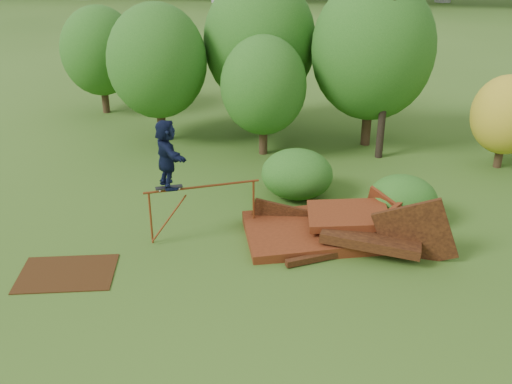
% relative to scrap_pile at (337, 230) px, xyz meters
% --- Properties ---
extents(ground, '(240.00, 240.00, 0.00)m').
position_rel_scrap_pile_xyz_m(ground, '(-1.37, -2.69, -0.32)').
color(ground, '#2D5116').
rests_on(ground, ground).
extents(scrap_pile, '(6.10, 3.73, 2.29)m').
position_rel_scrap_pile_xyz_m(scrap_pile, '(0.00, 0.00, 0.00)').
color(scrap_pile, '#51210E').
rests_on(scrap_pile, ground).
extents(grind_rail, '(2.88, 1.59, 1.57)m').
position_rel_scrap_pile_xyz_m(grind_rail, '(-3.72, -0.54, 0.87)').
color(grind_rail, maroon).
rests_on(grind_rail, ground).
extents(skateboard, '(0.74, 0.52, 0.08)m').
position_rel_scrap_pile_xyz_m(skateboard, '(-4.53, -0.97, 1.32)').
color(skateboard, black).
rests_on(skateboard, grind_rail).
extents(skater, '(1.52, 1.73, 1.89)m').
position_rel_scrap_pile_xyz_m(skater, '(-4.53, -0.97, 2.28)').
color(skater, black).
rests_on(skater, skateboard).
extents(flat_plate, '(2.78, 2.32, 0.03)m').
position_rel_scrap_pile_xyz_m(flat_plate, '(-6.56, -3.21, -0.30)').
color(flat_plate, '#38200C').
rests_on(flat_plate, ground).
extents(tree_0, '(3.95, 3.95, 5.57)m').
position_rel_scrap_pile_xyz_m(tree_0, '(-7.86, 7.02, 2.97)').
color(tree_0, black).
rests_on(tree_0, ground).
extents(tree_1, '(4.67, 4.67, 6.49)m').
position_rel_scrap_pile_xyz_m(tree_1, '(-4.19, 9.27, 3.48)').
color(tree_1, black).
rests_on(tree_1, ground).
extents(tree_2, '(3.25, 3.25, 4.58)m').
position_rel_scrap_pile_xyz_m(tree_2, '(-3.42, 6.37, 2.38)').
color(tree_2, black).
rests_on(tree_2, ground).
extents(tree_3, '(4.73, 4.73, 6.57)m').
position_rel_scrap_pile_xyz_m(tree_3, '(0.45, 8.31, 3.52)').
color(tree_3, black).
rests_on(tree_3, ground).
extents(tree_4, '(2.49, 2.49, 3.43)m').
position_rel_scrap_pile_xyz_m(tree_4, '(5.35, 6.83, 1.68)').
color(tree_4, black).
rests_on(tree_4, ground).
extents(tree_6, '(3.58, 3.58, 5.00)m').
position_rel_scrap_pile_xyz_m(tree_6, '(-11.96, 10.27, 2.61)').
color(tree_6, black).
rests_on(tree_6, ground).
extents(shrub_left, '(2.33, 2.15, 1.61)m').
position_rel_scrap_pile_xyz_m(shrub_left, '(-1.54, 2.66, 0.49)').
color(shrub_left, '#144612').
rests_on(shrub_left, ground).
extents(shrub_right, '(2.04, 1.87, 1.44)m').
position_rel_scrap_pile_xyz_m(shrub_right, '(1.78, 1.59, 0.40)').
color(shrub_right, '#144612').
rests_on(shrub_right, ground).
extents(utility_pole, '(1.40, 0.28, 10.96)m').
position_rel_scrap_pile_xyz_m(utility_pole, '(1.02, 6.93, 5.23)').
color(utility_pole, black).
rests_on(utility_pole, ground).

